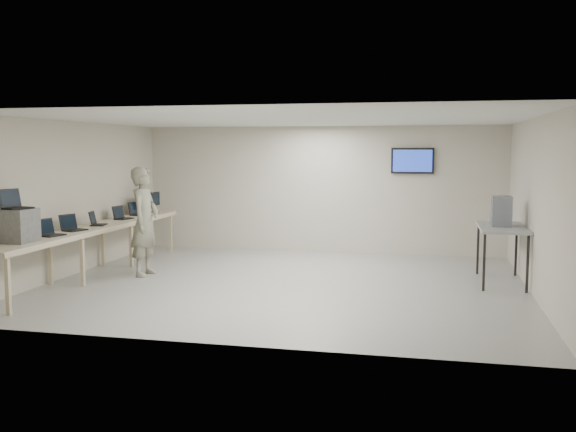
% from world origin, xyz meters
% --- Properties ---
extents(room, '(8.01, 7.01, 2.81)m').
position_xyz_m(room, '(0.03, 0.06, 1.41)').
color(room, gray).
rests_on(room, ground).
extents(workbench, '(0.76, 6.00, 0.90)m').
position_xyz_m(workbench, '(-3.59, 0.00, 0.83)').
color(workbench, beige).
rests_on(workbench, ground).
extents(equipment_box, '(0.44, 0.50, 0.51)m').
position_xyz_m(equipment_box, '(-3.65, -2.06, 1.15)').
color(equipment_box, gray).
rests_on(equipment_box, workbench).
extents(laptop_on_box, '(0.42, 0.45, 0.30)m').
position_xyz_m(laptop_on_box, '(-3.71, -2.06, 1.48)').
color(laptop_on_box, black).
rests_on(laptop_on_box, equipment_box).
extents(laptop_0, '(0.37, 0.41, 0.28)m').
position_xyz_m(laptop_0, '(-3.62, -1.33, 0.97)').
color(laptop_0, black).
rests_on(laptop_0, workbench).
extents(laptop_1, '(0.41, 0.43, 0.28)m').
position_xyz_m(laptop_1, '(-3.62, -0.65, 0.97)').
color(laptop_1, black).
rests_on(laptop_1, workbench).
extents(laptop_2, '(0.34, 0.38, 0.26)m').
position_xyz_m(laptop_2, '(-3.61, 0.15, 0.97)').
color(laptop_2, black).
rests_on(laptop_2, workbench).
extents(laptop_3, '(0.34, 0.38, 0.27)m').
position_xyz_m(laptop_3, '(-3.65, 1.21, 0.97)').
color(laptop_3, black).
rests_on(laptop_3, workbench).
extents(laptop_4, '(0.40, 0.43, 0.29)m').
position_xyz_m(laptop_4, '(-3.66, 1.98, 0.97)').
color(laptop_4, black).
rests_on(laptop_4, workbench).
extents(monitor_near, '(0.21, 0.47, 0.47)m').
position_xyz_m(monitor_near, '(-3.60, 2.25, 1.18)').
color(monitor_near, black).
rests_on(monitor_near, workbench).
extents(monitor_far, '(0.20, 0.45, 0.44)m').
position_xyz_m(monitor_far, '(-3.60, 2.69, 1.17)').
color(monitor_far, black).
rests_on(monitor_far, workbench).
extents(soldier, '(0.48, 0.73, 1.98)m').
position_xyz_m(soldier, '(-2.66, 0.19, 0.99)').
color(soldier, gray).
rests_on(soldier, ground).
extents(side_table, '(0.77, 1.64, 0.99)m').
position_xyz_m(side_table, '(3.60, 0.90, 0.92)').
color(side_table, gray).
rests_on(side_table, ground).
extents(storage_bins, '(0.33, 0.36, 0.52)m').
position_xyz_m(storage_bins, '(3.58, 0.90, 1.24)').
color(storage_bins, gray).
rests_on(storage_bins, side_table).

